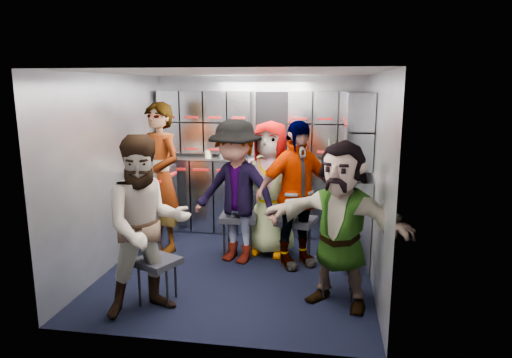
# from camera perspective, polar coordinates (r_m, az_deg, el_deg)

# --- Properties ---
(floor) EXTENTS (3.00, 3.00, 0.00)m
(floor) POSITION_cam_1_polar(r_m,az_deg,el_deg) (5.11, -2.07, -11.11)
(floor) COLOR black
(floor) RESTS_ON ground
(wall_back) EXTENTS (2.80, 0.04, 2.10)m
(wall_back) POSITION_cam_1_polar(r_m,az_deg,el_deg) (6.26, 0.54, 3.16)
(wall_back) COLOR #91959E
(wall_back) RESTS_ON ground
(wall_left) EXTENTS (0.04, 3.00, 2.10)m
(wall_left) POSITION_cam_1_polar(r_m,az_deg,el_deg) (5.26, -17.30, 0.96)
(wall_left) COLOR #91959E
(wall_left) RESTS_ON ground
(wall_right) EXTENTS (0.04, 3.00, 2.10)m
(wall_right) POSITION_cam_1_polar(r_m,az_deg,el_deg) (4.74, 14.69, -0.03)
(wall_right) COLOR #91959E
(wall_right) RESTS_ON ground
(ceiling) EXTENTS (2.80, 3.00, 0.02)m
(ceiling) POSITION_cam_1_polar(r_m,az_deg,el_deg) (4.71, -2.27, 13.13)
(ceiling) COLOR silver
(ceiling) RESTS_ON wall_back
(cart_bank_back) EXTENTS (2.68, 0.38, 0.99)m
(cart_bank_back) POSITION_cam_1_polar(r_m,az_deg,el_deg) (6.16, 0.23, -2.24)
(cart_bank_back) COLOR #979CA6
(cart_bank_back) RESTS_ON ground
(cart_bank_left) EXTENTS (0.38, 0.76, 0.99)m
(cart_bank_left) POSITION_cam_1_polar(r_m,az_deg,el_deg) (5.79, -12.65, -3.45)
(cart_bank_left) COLOR #979CA6
(cart_bank_left) RESTS_ON ground
(counter) EXTENTS (2.68, 0.42, 0.03)m
(counter) POSITION_cam_1_polar(r_m,az_deg,el_deg) (6.06, 0.24, 2.54)
(counter) COLOR #ADAFB4
(counter) RESTS_ON cart_bank_back
(locker_bank_back) EXTENTS (2.68, 0.28, 0.82)m
(locker_bank_back) POSITION_cam_1_polar(r_m,az_deg,el_deg) (6.06, 0.33, 7.06)
(locker_bank_back) COLOR #979CA6
(locker_bank_back) RESTS_ON wall_back
(locker_bank_right) EXTENTS (0.28, 1.00, 0.82)m
(locker_bank_right) POSITION_cam_1_polar(r_m,az_deg,el_deg) (5.35, 12.64, 6.16)
(locker_bank_right) COLOR #979CA6
(locker_bank_right) RESTS_ON wall_right
(right_cabinet) EXTENTS (0.28, 1.20, 1.00)m
(right_cabinet) POSITION_cam_1_polar(r_m,az_deg,el_deg) (5.44, 12.23, -4.39)
(right_cabinet) COLOR #979CA6
(right_cabinet) RESTS_ON ground
(coffee_niche) EXTENTS (0.46, 0.16, 0.84)m
(coffee_niche) POSITION_cam_1_polar(r_m,az_deg,el_deg) (6.10, 2.10, 6.89)
(coffee_niche) COLOR black
(coffee_niche) RESTS_ON wall_back
(red_latch_strip) EXTENTS (2.60, 0.02, 0.03)m
(red_latch_strip) POSITION_cam_1_polar(r_m,az_deg,el_deg) (5.89, -0.07, 0.93)
(red_latch_strip) COLOR maroon
(red_latch_strip) RESTS_ON cart_bank_back
(jump_seat_near_left) EXTENTS (0.47, 0.46, 0.42)m
(jump_seat_near_left) POSITION_cam_1_polar(r_m,az_deg,el_deg) (4.34, -12.28, -10.32)
(jump_seat_near_left) COLOR black
(jump_seat_near_left) RESTS_ON ground
(jump_seat_mid_left) EXTENTS (0.45, 0.43, 0.50)m
(jump_seat_mid_left) POSITION_cam_1_polar(r_m,az_deg,el_deg) (5.36, -2.10, -5.02)
(jump_seat_mid_left) COLOR black
(jump_seat_mid_left) RESTS_ON ground
(jump_seat_center) EXTENTS (0.40, 0.39, 0.42)m
(jump_seat_center) POSITION_cam_1_polar(r_m,az_deg,el_deg) (5.61, 1.98, -4.96)
(jump_seat_center) COLOR black
(jump_seat_center) RESTS_ON ground
(jump_seat_mid_right) EXTENTS (0.49, 0.48, 0.49)m
(jump_seat_mid_right) POSITION_cam_1_polar(r_m,az_deg,el_deg) (5.25, 5.02, -5.50)
(jump_seat_mid_right) COLOR black
(jump_seat_mid_right) RESTS_ON ground
(jump_seat_near_right) EXTENTS (0.44, 0.43, 0.41)m
(jump_seat_near_right) POSITION_cam_1_polar(r_m,az_deg,el_deg) (4.44, 10.23, -9.82)
(jump_seat_near_right) COLOR black
(jump_seat_near_right) RESTS_ON ground
(attendant_standing) EXTENTS (0.78, 0.71, 1.79)m
(attendant_standing) POSITION_cam_1_polar(r_m,az_deg,el_deg) (5.55, -11.93, 0.14)
(attendant_standing) COLOR black
(attendant_standing) RESTS_ON ground
(attendant_arc_a) EXTENTS (0.97, 0.93, 1.58)m
(attendant_arc_a) POSITION_cam_1_polar(r_m,az_deg,el_deg) (4.05, -13.46, -5.76)
(attendant_arc_a) COLOR black
(attendant_arc_a) RESTS_ON ground
(attendant_arc_b) EXTENTS (1.18, 0.91, 1.61)m
(attendant_arc_b) POSITION_cam_1_polar(r_m,az_deg,el_deg) (5.09, -2.53, -1.64)
(attendant_arc_b) COLOR black
(attendant_arc_b) RESTS_ON ground
(attendant_arc_c) EXTENTS (0.85, 0.64, 1.58)m
(attendant_arc_c) POSITION_cam_1_polar(r_m,az_deg,el_deg) (5.33, 1.77, -1.21)
(attendant_arc_c) COLOR black
(attendant_arc_c) RESTS_ON ground
(attendant_arc_d) EXTENTS (1.01, 0.86, 1.62)m
(attendant_arc_d) POSITION_cam_1_polar(r_m,az_deg,el_deg) (4.98, 4.94, -1.98)
(attendant_arc_d) COLOR black
(attendant_arc_d) RESTS_ON ground
(attendant_arc_e) EXTENTS (1.47, 0.97, 1.52)m
(attendant_arc_e) POSITION_cam_1_polar(r_m,az_deg,el_deg) (4.14, 10.47, -5.68)
(attendant_arc_e) COLOR black
(attendant_arc_e) RESTS_ON ground
(bottle_left) EXTENTS (0.06, 0.06, 0.23)m
(bottle_left) POSITION_cam_1_polar(r_m,az_deg,el_deg) (6.08, -4.27, 3.78)
(bottle_left) COLOR white
(bottle_left) RESTS_ON counter
(bottle_mid) EXTENTS (0.06, 0.06, 0.28)m
(bottle_mid) POSITION_cam_1_polar(r_m,az_deg,el_deg) (6.06, -3.63, 3.98)
(bottle_mid) COLOR white
(bottle_mid) RESTS_ON counter
(bottle_right) EXTENTS (0.06, 0.06, 0.28)m
(bottle_right) POSITION_cam_1_polar(r_m,az_deg,el_deg) (5.92, 9.09, 3.68)
(bottle_right) COLOR white
(bottle_right) RESTS_ON counter
(cup_left) EXTENTS (0.08, 0.08, 0.10)m
(cup_left) POSITION_cam_1_polar(r_m,az_deg,el_deg) (6.13, -6.00, 3.19)
(cup_left) COLOR #CDB991
(cup_left) RESTS_ON counter
(cup_right) EXTENTS (0.08, 0.08, 0.10)m
(cup_right) POSITION_cam_1_polar(r_m,az_deg,el_deg) (5.92, 10.48, 2.74)
(cup_right) COLOR #CDB991
(cup_right) RESTS_ON counter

